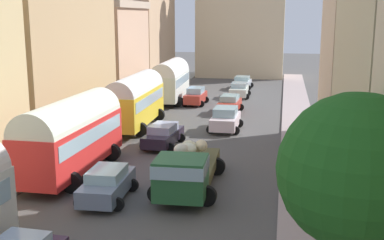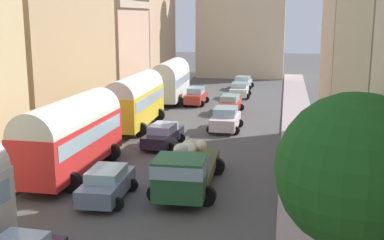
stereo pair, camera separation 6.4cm
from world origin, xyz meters
TOP-DOWN VIEW (x-y plane):
  - ground_plane at (0.00, 27.00)m, footprint 154.00×154.00m
  - sidewalk_left at (-7.25, 27.00)m, footprint 2.50×70.00m
  - sidewalk_right at (7.25, 27.00)m, footprint 2.50×70.00m
  - building_left_2 at (-10.90, 25.34)m, footprint 4.79×14.44m
  - building_left_3 at (-11.00, 38.40)m, footprint 5.49×9.97m
  - building_left_4 at (-10.83, 49.98)m, footprint 5.13×12.63m
  - building_right_2 at (11.31, 22.99)m, footprint 6.19×9.74m
  - distant_church at (0.00, 59.54)m, footprint 11.61×6.90m
  - parked_bus_1 at (-4.75, 14.79)m, footprint 3.41×8.59m
  - parked_bus_2 at (-4.71, 25.89)m, footprint 3.28×8.52m
  - parked_bus_3 at (-4.72, 37.30)m, footprint 3.51×8.16m
  - cargo_truck_0 at (1.74, 13.03)m, footprint 3.26×7.38m
  - car_0 at (1.96, 26.34)m, footprint 2.43×4.02m
  - car_1 at (1.52, 33.01)m, footprint 2.31×3.96m
  - car_2 at (1.55, 41.30)m, footprint 2.32×3.93m
  - car_3 at (1.34, 47.52)m, footprint 2.48×3.99m
  - car_5 at (-1.63, 11.56)m, footprint 2.34×4.02m
  - car_6 at (-1.42, 21.14)m, footprint 2.40×4.25m
  - car_7 at (-2.07, 36.37)m, footprint 2.21×3.81m
  - pedestrian_0 at (7.57, 7.30)m, footprint 0.41×0.41m
  - roadside_tree_0 at (7.90, 3.77)m, footprint 3.97×3.97m

SIDE VIEW (x-z plane):
  - ground_plane at x=0.00m, z-range 0.00..0.00m
  - sidewalk_left at x=-7.25m, z-range 0.00..0.14m
  - sidewalk_right at x=7.25m, z-range 0.00..0.14m
  - car_3 at x=1.34m, z-range 0.01..1.45m
  - car_6 at x=-1.42m, z-range 0.01..1.46m
  - car_5 at x=-1.63m, z-range 0.02..1.50m
  - car_2 at x=1.55m, z-range 0.01..1.54m
  - car_1 at x=1.52m, z-range 0.01..1.55m
  - car_7 at x=-2.07m, z-range 0.00..1.64m
  - car_0 at x=1.96m, z-range -0.01..1.70m
  - pedestrian_0 at x=7.57m, z-range 0.15..1.95m
  - cargo_truck_0 at x=1.74m, z-range 0.03..2.34m
  - parked_bus_2 at x=-4.71m, z-range 0.22..4.20m
  - parked_bus_3 at x=-4.72m, z-range 0.20..4.24m
  - parked_bus_1 at x=-4.75m, z-range 0.20..4.25m
  - roadside_tree_0 at x=7.90m, z-range 1.20..7.60m
  - building_left_2 at x=-10.90m, z-range 0.00..9.61m
  - building_left_3 at x=-11.00m, z-range 0.03..9.66m
  - building_right_2 at x=11.31m, z-range 0.03..11.07m
  - building_left_4 at x=-10.83m, z-range 0.02..13.22m
  - distant_church at x=0.00m, z-range -2.68..17.84m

